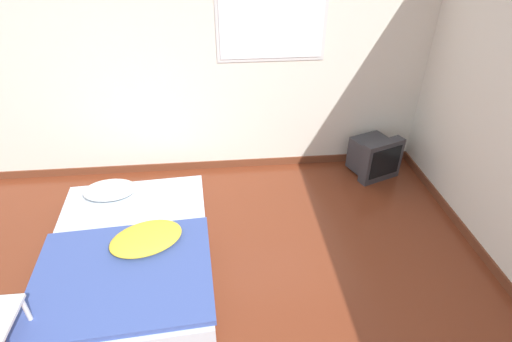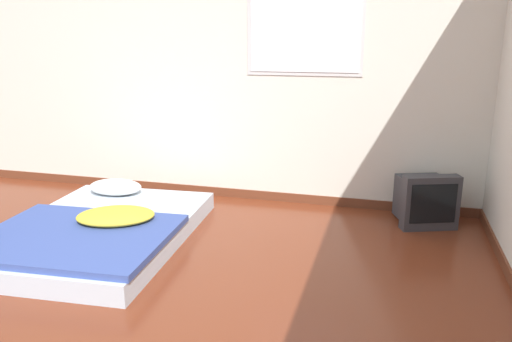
# 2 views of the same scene
# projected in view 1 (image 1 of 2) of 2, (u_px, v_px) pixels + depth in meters

# --- Properties ---
(wall_back) EXTENTS (7.32, 0.08, 2.60)m
(wall_back) POSITION_uv_depth(u_px,v_px,m) (199.00, 60.00, 4.08)
(wall_back) COLOR silver
(wall_back) RESTS_ON ground_plane
(mattress_bed) EXTENTS (1.50, 2.03, 0.30)m
(mattress_bed) POSITION_uv_depth(u_px,v_px,m) (129.00, 250.00, 3.47)
(mattress_bed) COLOR silver
(mattress_bed) RESTS_ON ground_plane
(crt_tv) EXTENTS (0.56, 0.55, 0.48)m
(crt_tv) POSITION_uv_depth(u_px,v_px,m) (374.00, 156.00, 4.55)
(crt_tv) COLOR #333338
(crt_tv) RESTS_ON ground_plane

